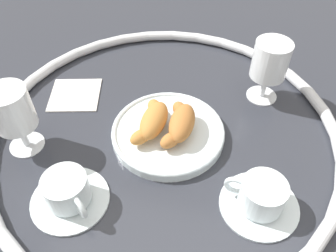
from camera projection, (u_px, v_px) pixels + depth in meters
ground_plane at (164, 132)px, 0.71m from camera, size 2.20×2.20×0.00m
table_chrome_rim at (164, 128)px, 0.70m from camera, size 0.71×0.71×0.02m
pastry_plate at (168, 132)px, 0.69m from camera, size 0.23×0.23×0.02m
croissant_large at (180, 123)px, 0.67m from camera, size 0.14×0.06×0.04m
croissant_small at (153, 121)px, 0.67m from camera, size 0.14×0.07×0.04m
coffee_cup_near at (261, 197)px, 0.57m from camera, size 0.14×0.14×0.06m
coffee_cup_far at (68, 193)px, 0.58m from camera, size 0.14×0.14×0.06m
juice_glass_left at (270, 63)px, 0.72m from camera, size 0.08×0.08×0.14m
juice_glass_right at (12, 111)px, 0.61m from camera, size 0.08×0.08×0.14m
folded_napkin at (75, 94)px, 0.78m from camera, size 0.14×0.14×0.01m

